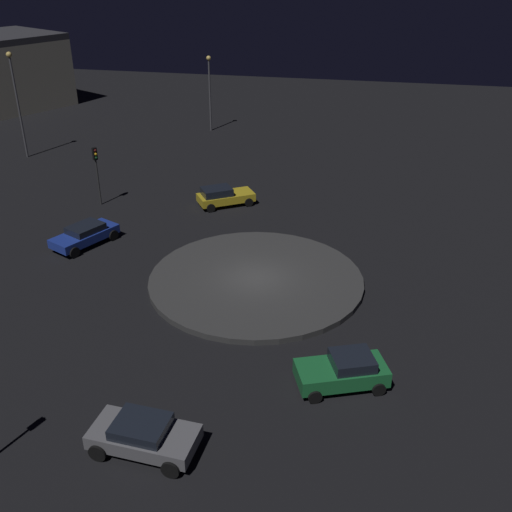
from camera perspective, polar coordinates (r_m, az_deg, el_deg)
name	(u,v)px	position (r m, az deg, el deg)	size (l,w,h in m)	color
ground_plane	(256,282)	(34.18, 0.00, -2.54)	(119.40, 119.40, 0.00)	black
roundabout_island	(256,280)	(34.10, 0.00, -2.30)	(12.25, 12.25, 0.32)	#383838
car_grey	(143,435)	(23.85, -10.72, -16.45)	(4.18, 2.35, 1.37)	slate
car_yellow	(223,196)	(44.29, -3.14, 5.77)	(4.39, 3.73, 1.44)	gold
car_green	(343,371)	(26.57, 8.36, -10.79)	(4.30, 3.16, 1.52)	#1E7238
car_blue	(85,234)	(39.73, -16.05, 2.00)	(3.46, 4.68, 1.33)	#1E38A5
traffic_light_southeast	(96,165)	(45.04, -15.03, 8.43)	(0.40, 0.37, 4.37)	#2D2D2D
streetlamp_southeast	(16,94)	(57.74, -21.97, 14.19)	(0.48, 0.48, 9.23)	#4C4C51
streetlamp_south	(210,85)	(62.84, -4.47, 16.03)	(0.47, 0.47, 7.52)	#4C4C51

